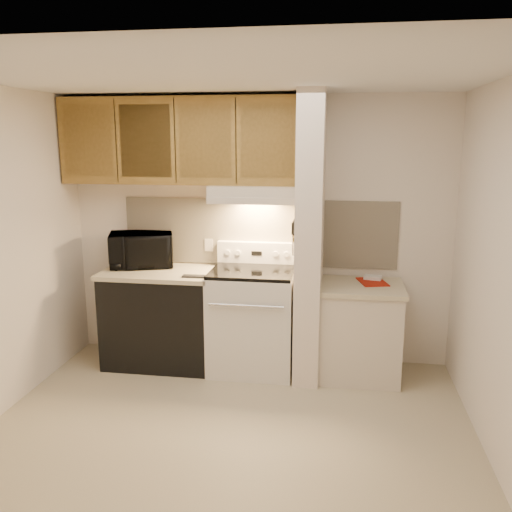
# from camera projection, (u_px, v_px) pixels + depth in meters

# --- Properties ---
(floor) EXTENTS (3.60, 3.60, 0.00)m
(floor) POSITION_uv_depth(u_px,v_px,m) (228.00, 432.00, 3.97)
(floor) COLOR #BAAD8D
(floor) RESTS_ON ground
(ceiling) EXTENTS (3.60, 3.60, 0.00)m
(ceiling) POSITION_uv_depth(u_px,v_px,m) (224.00, 76.00, 3.43)
(ceiling) COLOR white
(ceiling) RESTS_ON wall_back
(wall_back) EXTENTS (3.60, 2.50, 0.02)m
(wall_back) POSITION_uv_depth(u_px,v_px,m) (258.00, 231.00, 5.15)
(wall_back) COLOR white
(wall_back) RESTS_ON floor
(wall_right) EXTENTS (0.02, 3.00, 2.50)m
(wall_right) POSITION_uv_depth(u_px,v_px,m) (504.00, 277.00, 3.43)
(wall_right) COLOR white
(wall_right) RESTS_ON floor
(backsplash) EXTENTS (2.60, 0.02, 0.63)m
(backsplash) POSITION_uv_depth(u_px,v_px,m) (258.00, 232.00, 5.14)
(backsplash) COLOR beige
(backsplash) RESTS_ON wall_back
(range_body) EXTENTS (0.76, 0.65, 0.92)m
(range_body) POSITION_uv_depth(u_px,v_px,m) (253.00, 321.00, 4.99)
(range_body) COLOR silver
(range_body) RESTS_ON floor
(oven_window) EXTENTS (0.50, 0.01, 0.30)m
(oven_window) POSITION_uv_depth(u_px,v_px,m) (247.00, 329.00, 4.67)
(oven_window) COLOR black
(oven_window) RESTS_ON range_body
(oven_handle) EXTENTS (0.65, 0.02, 0.02)m
(oven_handle) POSITION_uv_depth(u_px,v_px,m) (246.00, 306.00, 4.59)
(oven_handle) COLOR silver
(oven_handle) RESTS_ON range_body
(cooktop) EXTENTS (0.74, 0.64, 0.03)m
(cooktop) POSITION_uv_depth(u_px,v_px,m) (253.00, 271.00, 4.88)
(cooktop) COLOR black
(cooktop) RESTS_ON range_body
(range_backguard) EXTENTS (0.76, 0.08, 0.20)m
(range_backguard) POSITION_uv_depth(u_px,v_px,m) (257.00, 252.00, 5.13)
(range_backguard) COLOR silver
(range_backguard) RESTS_ON range_body
(range_display) EXTENTS (0.10, 0.01, 0.04)m
(range_display) POSITION_uv_depth(u_px,v_px,m) (257.00, 253.00, 5.09)
(range_display) COLOR black
(range_display) RESTS_ON range_backguard
(range_knob_left_outer) EXTENTS (0.05, 0.02, 0.05)m
(range_knob_left_outer) POSITION_uv_depth(u_px,v_px,m) (227.00, 252.00, 5.13)
(range_knob_left_outer) COLOR silver
(range_knob_left_outer) RESTS_ON range_backguard
(range_knob_left_inner) EXTENTS (0.05, 0.02, 0.05)m
(range_knob_left_inner) POSITION_uv_depth(u_px,v_px,m) (238.00, 253.00, 5.12)
(range_knob_left_inner) COLOR silver
(range_knob_left_inner) RESTS_ON range_backguard
(range_knob_right_inner) EXTENTS (0.05, 0.02, 0.05)m
(range_knob_right_inner) POSITION_uv_depth(u_px,v_px,m) (276.00, 254.00, 5.06)
(range_knob_right_inner) COLOR silver
(range_knob_right_inner) RESTS_ON range_backguard
(range_knob_right_outer) EXTENTS (0.05, 0.02, 0.05)m
(range_knob_right_outer) POSITION_uv_depth(u_px,v_px,m) (286.00, 254.00, 5.05)
(range_knob_right_outer) COLOR silver
(range_knob_right_outer) RESTS_ON range_backguard
(dishwasher_front) EXTENTS (1.00, 0.63, 0.87)m
(dishwasher_front) POSITION_uv_depth(u_px,v_px,m) (161.00, 319.00, 5.13)
(dishwasher_front) COLOR black
(dishwasher_front) RESTS_ON floor
(left_countertop) EXTENTS (1.04, 0.67, 0.04)m
(left_countertop) POSITION_uv_depth(u_px,v_px,m) (159.00, 272.00, 5.03)
(left_countertop) COLOR beige
(left_countertop) RESTS_ON dishwasher_front
(spoon_rest) EXTENTS (0.23, 0.08, 0.02)m
(spoon_rest) POSITION_uv_depth(u_px,v_px,m) (196.00, 276.00, 4.78)
(spoon_rest) COLOR black
(spoon_rest) RESTS_ON left_countertop
(teal_jar) EXTENTS (0.10, 0.10, 0.10)m
(teal_jar) POSITION_uv_depth(u_px,v_px,m) (165.00, 260.00, 5.23)
(teal_jar) COLOR #295D59
(teal_jar) RESTS_ON left_countertop
(outlet) EXTENTS (0.08, 0.01, 0.12)m
(outlet) POSITION_uv_depth(u_px,v_px,m) (209.00, 245.00, 5.23)
(outlet) COLOR beige
(outlet) RESTS_ON backsplash
(microwave) EXTENTS (0.68, 0.56, 0.32)m
(microwave) POSITION_uv_depth(u_px,v_px,m) (141.00, 249.00, 5.16)
(microwave) COLOR black
(microwave) RESTS_ON left_countertop
(partition_pillar) EXTENTS (0.22, 0.70, 2.50)m
(partition_pillar) POSITION_uv_depth(u_px,v_px,m) (310.00, 239.00, 4.74)
(partition_pillar) COLOR silver
(partition_pillar) RESTS_ON floor
(pillar_trim) EXTENTS (0.01, 0.70, 0.04)m
(pillar_trim) POSITION_uv_depth(u_px,v_px,m) (297.00, 233.00, 4.74)
(pillar_trim) COLOR olive
(pillar_trim) RESTS_ON partition_pillar
(knife_strip) EXTENTS (0.02, 0.42, 0.04)m
(knife_strip) POSITION_uv_depth(u_px,v_px,m) (296.00, 231.00, 4.69)
(knife_strip) COLOR black
(knife_strip) RESTS_ON partition_pillar
(knife_blade_a) EXTENTS (0.01, 0.03, 0.16)m
(knife_blade_a) POSITION_uv_depth(u_px,v_px,m) (293.00, 246.00, 4.57)
(knife_blade_a) COLOR silver
(knife_blade_a) RESTS_ON knife_strip
(knife_handle_a) EXTENTS (0.02, 0.02, 0.10)m
(knife_handle_a) POSITION_uv_depth(u_px,v_px,m) (293.00, 229.00, 4.53)
(knife_handle_a) COLOR black
(knife_handle_a) RESTS_ON knife_strip
(knife_blade_b) EXTENTS (0.01, 0.04, 0.18)m
(knife_blade_b) POSITION_uv_depth(u_px,v_px,m) (293.00, 245.00, 4.64)
(knife_blade_b) COLOR silver
(knife_blade_b) RESTS_ON knife_strip
(knife_handle_b) EXTENTS (0.02, 0.02, 0.10)m
(knife_handle_b) POSITION_uv_depth(u_px,v_px,m) (294.00, 227.00, 4.61)
(knife_handle_b) COLOR black
(knife_handle_b) RESTS_ON knife_strip
(knife_blade_c) EXTENTS (0.01, 0.04, 0.20)m
(knife_blade_c) POSITION_uv_depth(u_px,v_px,m) (294.00, 245.00, 4.73)
(knife_blade_c) COLOR silver
(knife_blade_c) RESTS_ON knife_strip
(knife_handle_c) EXTENTS (0.02, 0.02, 0.10)m
(knife_handle_c) POSITION_uv_depth(u_px,v_px,m) (295.00, 225.00, 4.69)
(knife_handle_c) COLOR black
(knife_handle_c) RESTS_ON knife_strip
(knife_blade_d) EXTENTS (0.01, 0.04, 0.16)m
(knife_blade_d) POSITION_uv_depth(u_px,v_px,m) (295.00, 241.00, 4.79)
(knife_blade_d) COLOR silver
(knife_blade_d) RESTS_ON knife_strip
(knife_handle_d) EXTENTS (0.02, 0.02, 0.10)m
(knife_handle_d) POSITION_uv_depth(u_px,v_px,m) (295.00, 224.00, 4.76)
(knife_handle_d) COLOR black
(knife_handle_d) RESTS_ON knife_strip
(knife_blade_e) EXTENTS (0.01, 0.04, 0.18)m
(knife_blade_e) POSITION_uv_depth(u_px,v_px,m) (296.00, 240.00, 4.88)
(knife_blade_e) COLOR silver
(knife_blade_e) RESTS_ON knife_strip
(knife_handle_e) EXTENTS (0.02, 0.02, 0.10)m
(knife_handle_e) POSITION_uv_depth(u_px,v_px,m) (296.00, 223.00, 4.84)
(knife_handle_e) COLOR black
(knife_handle_e) RESTS_ON knife_strip
(oven_mitt) EXTENTS (0.03, 0.10, 0.23)m
(oven_mitt) POSITION_uv_depth(u_px,v_px,m) (296.00, 238.00, 4.93)
(oven_mitt) COLOR gray
(oven_mitt) RESTS_ON partition_pillar
(right_cab_base) EXTENTS (0.70, 0.60, 0.81)m
(right_cab_base) POSITION_uv_depth(u_px,v_px,m) (359.00, 333.00, 4.85)
(right_cab_base) COLOR beige
(right_cab_base) RESTS_ON floor
(right_countertop) EXTENTS (0.74, 0.64, 0.04)m
(right_countertop) POSITION_uv_depth(u_px,v_px,m) (361.00, 287.00, 4.76)
(right_countertop) COLOR beige
(right_countertop) RESTS_ON right_cab_base
(red_folder) EXTENTS (0.29, 0.35, 0.01)m
(red_folder) POSITION_uv_depth(u_px,v_px,m) (372.00, 282.00, 4.83)
(red_folder) COLOR #9B1A0B
(red_folder) RESTS_ON right_countertop
(white_box) EXTENTS (0.17, 0.14, 0.04)m
(white_box) POSITION_uv_depth(u_px,v_px,m) (373.00, 278.00, 4.91)
(white_box) COLOR white
(white_box) RESTS_ON right_countertop
(range_hood) EXTENTS (0.78, 0.44, 0.15)m
(range_hood) POSITION_uv_depth(u_px,v_px,m) (255.00, 193.00, 4.86)
(range_hood) COLOR beige
(range_hood) RESTS_ON upper_cabinets
(hood_lip) EXTENTS (0.78, 0.04, 0.06)m
(hood_lip) POSITION_uv_depth(u_px,v_px,m) (251.00, 201.00, 4.66)
(hood_lip) COLOR beige
(hood_lip) RESTS_ON range_hood
(upper_cabinets) EXTENTS (2.18, 0.33, 0.77)m
(upper_cabinets) POSITION_uv_depth(u_px,v_px,m) (180.00, 141.00, 4.90)
(upper_cabinets) COLOR olive
(upper_cabinets) RESTS_ON wall_back
(cab_door_a) EXTENTS (0.46, 0.01, 0.63)m
(cab_door_a) POSITION_uv_depth(u_px,v_px,m) (87.00, 141.00, 4.87)
(cab_door_a) COLOR olive
(cab_door_a) RESTS_ON upper_cabinets
(cab_gap_a) EXTENTS (0.01, 0.01, 0.73)m
(cab_gap_a) POSITION_uv_depth(u_px,v_px,m) (116.00, 141.00, 4.83)
(cab_gap_a) COLOR black
(cab_gap_a) RESTS_ON upper_cabinets
(cab_door_b) EXTENTS (0.46, 0.01, 0.63)m
(cab_door_b) POSITION_uv_depth(u_px,v_px,m) (145.00, 141.00, 4.79)
(cab_door_b) COLOR olive
(cab_door_b) RESTS_ON upper_cabinets
(cab_gap_b) EXTENTS (0.01, 0.01, 0.73)m
(cab_gap_b) POSITION_uv_depth(u_px,v_px,m) (175.00, 141.00, 4.75)
(cab_gap_b) COLOR black
(cab_gap_b) RESTS_ON upper_cabinets
(cab_door_c) EXTENTS (0.46, 0.01, 0.63)m
(cab_door_c) POSITION_uv_depth(u_px,v_px,m) (205.00, 141.00, 4.71)
(cab_door_c) COLOR olive
(cab_door_c) RESTS_ON upper_cabinets
(cab_gap_c) EXTENTS (0.01, 0.01, 0.73)m
(cab_gap_c) POSITION_uv_depth(u_px,v_px,m) (236.00, 141.00, 4.67)
(cab_gap_c) COLOR black
(cab_gap_c) RESTS_ON upper_cabinets
(cab_door_d) EXTENTS (0.46, 0.01, 0.63)m
(cab_door_d) POSITION_uv_depth(u_px,v_px,m) (267.00, 141.00, 4.63)
(cab_door_d) COLOR olive
(cab_door_d) RESTS_ON upper_cabinets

